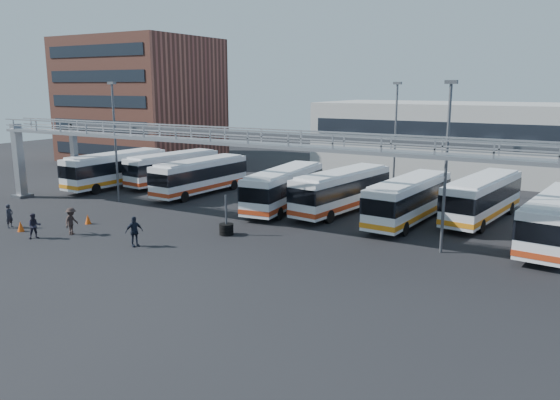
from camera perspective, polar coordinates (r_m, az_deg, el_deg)
The scene contains 22 objects.
ground at distance 33.34m, azimuth -7.20°, elevation -5.50°, with size 140.00×140.00×0.00m, color black.
gantry at distance 36.94m, azimuth -1.92°, elevation 5.04°, with size 51.40×5.15×7.10m.
apartment_building at distance 76.84m, azimuth -14.31°, elevation 10.11°, with size 18.00×15.00×16.00m, color brown.
warehouse at distance 63.99m, azimuth 23.29°, elevation 5.63°, with size 42.00×14.00×8.00m, color #9E9E99.
light_pole_left at distance 48.72m, azimuth -16.86°, elevation 6.46°, with size 0.70×0.35×10.21m.
light_pole_mid at distance 33.38m, azimuth 17.00°, elevation 4.17°, with size 0.70×0.35×10.21m.
light_pole_back at distance 49.89m, azimuth 11.97°, elevation 6.83°, with size 0.70×0.35×10.21m.
bus_0 at distance 56.25m, azimuth -16.77°, elevation 3.20°, with size 3.03×11.39×3.43m.
bus_1 at distance 56.32m, azimuth -11.11°, elevation 3.38°, with size 3.83×10.87×3.23m.
bus_2 at distance 50.79m, azimuth -8.31°, elevation 2.59°, with size 3.18×10.92×3.27m.
bus_4 at distance 44.16m, azimuth 0.44°, elevation 1.37°, with size 3.57×11.18×3.34m.
bus_5 at distance 43.30m, azimuth 6.49°, elevation 1.10°, with size 4.13×11.31×3.36m.
bus_6 at distance 40.78m, azimuth 13.33°, elevation 0.15°, with size 3.44×11.11×3.32m.
bus_7 at distance 42.99m, azimuth 20.41°, elevation 0.33°, with size 4.02×11.25×3.34m.
bus_8 at distance 37.69m, azimuth 26.97°, elevation -1.76°, with size 3.81×11.27×3.36m.
pedestrian_a at distance 43.11m, azimuth -26.43°, elevation -1.50°, with size 0.62×0.41×1.71m, color black.
pedestrian_b at distance 39.37m, azimuth -24.29°, elevation -2.49°, with size 0.82×0.64×1.70m, color #25222F.
pedestrian_c at distance 39.40m, azimuth -20.96°, elevation -2.08°, with size 1.21×0.69×1.87m, color #302420.
pedestrian_d at distance 35.31m, azimuth -15.00°, elevation -3.20°, with size 1.13×0.47×1.92m, color black.
cone_left at distance 41.79m, azimuth -25.48°, elevation -2.50°, with size 0.45×0.45×0.72m, color #D3480B.
cone_right at distance 42.15m, azimuth -19.43°, elevation -1.90°, with size 0.45×0.45×0.71m, color #D3480B.
tire_stack at distance 37.05m, azimuth -5.63°, elevation -2.94°, with size 0.96×0.96×2.75m.
Camera 1 is at (19.33, -25.29, 9.91)m, focal length 35.00 mm.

